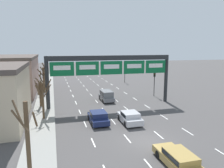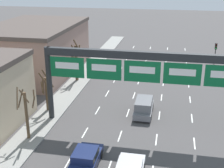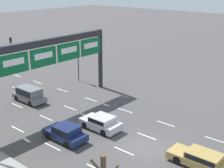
# 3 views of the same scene
# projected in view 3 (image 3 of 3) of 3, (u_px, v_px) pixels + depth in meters

# --- Properties ---
(ground_plane) EXTENTS (220.00, 220.00, 0.00)m
(ground_plane) POSITION_uv_depth(u_px,v_px,m) (145.00, 147.00, 25.95)
(ground_plane) COLOR #474444
(lane_dashes) EXTENTS (10.02, 67.00, 0.01)m
(lane_dashes) POSITION_uv_depth(u_px,v_px,m) (43.00, 107.00, 34.18)
(lane_dashes) COLOR white
(lane_dashes) RESTS_ON ground_plane
(sign_gantry) EXTENTS (18.64, 0.70, 7.45)m
(sign_gantry) POSITION_uv_depth(u_px,v_px,m) (42.00, 55.00, 32.10)
(sign_gantry) COLOR #232628
(sign_gantry) RESTS_ON ground_plane
(car_gold) EXTENTS (1.83, 4.79, 1.25)m
(car_gold) POSITION_uv_depth(u_px,v_px,m) (201.00, 159.00, 23.00)
(car_gold) COLOR #A88947
(car_gold) RESTS_ON ground_plane
(car_silver) EXTENTS (1.96, 3.91, 1.34)m
(car_silver) POSITION_uv_depth(u_px,v_px,m) (101.00, 122.00, 28.83)
(car_silver) COLOR #B7B7BC
(car_silver) RESTS_ON ground_plane
(car_navy) EXTENTS (1.91, 3.97, 1.39)m
(car_navy) POSITION_uv_depth(u_px,v_px,m) (66.00, 132.00, 26.87)
(car_navy) COLOR #19234C
(car_navy) RESTS_ON ground_plane
(suv_grey) EXTENTS (1.83, 4.25, 1.68)m
(suv_grey) POSITION_uv_depth(u_px,v_px,m) (29.00, 94.00, 35.38)
(suv_grey) COLOR slate
(suv_grey) RESTS_ON ground_plane
(traffic_light_near_gantry) EXTENTS (0.30, 0.35, 4.37)m
(traffic_light_near_gantry) POSITION_uv_depth(u_px,v_px,m) (78.00, 59.00, 42.04)
(traffic_light_near_gantry) COLOR black
(traffic_light_near_gantry) RESTS_ON ground_plane
(traffic_light_mid_block) EXTENTS (0.30, 0.35, 4.29)m
(traffic_light_mid_block) POSITION_uv_depth(u_px,v_px,m) (11.00, 45.00, 51.26)
(traffic_light_mid_block) COLOR black
(traffic_light_mid_block) RESTS_ON ground_plane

